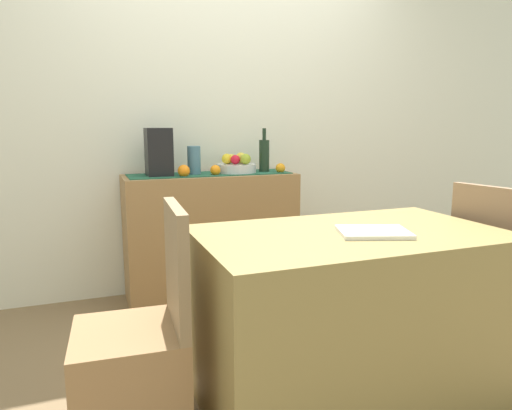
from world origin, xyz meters
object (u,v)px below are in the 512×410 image
(open_book, at_px, (373,232))
(fruit_bowl, at_px, (237,168))
(chair_by_corner, at_px, (502,308))
(chair_near_window, at_px, (136,376))
(wine_bottle, at_px, (264,155))
(dining_table, at_px, (348,314))
(coffee_maker, at_px, (159,152))
(sideboard_console, at_px, (211,236))
(ceramic_vase, at_px, (194,161))

(open_book, bearing_deg, fruit_bowl, 113.79)
(chair_by_corner, bearing_deg, chair_near_window, 179.94)
(wine_bottle, xyz_separation_m, open_book, (-0.09, -1.44, -0.23))
(wine_bottle, relative_size, dining_table, 0.24)
(dining_table, relative_size, chair_near_window, 1.43)
(coffee_maker, xyz_separation_m, chair_by_corner, (1.49, -1.37, -0.74))
(fruit_bowl, height_order, chair_near_window, fruit_bowl)
(sideboard_console, distance_m, wine_bottle, 0.67)
(dining_table, xyz_separation_m, open_book, (0.06, -0.08, 0.38))
(coffee_maker, relative_size, chair_near_window, 0.34)
(chair_by_corner, bearing_deg, open_book, -174.92)
(dining_table, relative_size, open_book, 4.60)
(coffee_maker, xyz_separation_m, dining_table, (0.58, -1.37, -0.64))
(sideboard_console, xyz_separation_m, fruit_bowl, (0.19, 0.00, 0.46))
(fruit_bowl, height_order, ceramic_vase, ceramic_vase)
(sideboard_console, bearing_deg, dining_table, -79.92)
(fruit_bowl, relative_size, dining_table, 0.21)
(fruit_bowl, distance_m, ceramic_vase, 0.30)
(chair_near_window, distance_m, chair_by_corner, 1.81)
(wine_bottle, bearing_deg, sideboard_console, 180.00)
(ceramic_vase, bearing_deg, dining_table, -75.58)
(wine_bottle, bearing_deg, ceramic_vase, 180.00)
(dining_table, distance_m, open_book, 0.39)
(fruit_bowl, relative_size, chair_by_corner, 0.30)
(dining_table, bearing_deg, fruit_bowl, 92.26)
(fruit_bowl, distance_m, wine_bottle, 0.22)
(coffee_maker, bearing_deg, sideboard_console, 0.00)
(fruit_bowl, relative_size, chair_near_window, 0.30)
(chair_near_window, relative_size, chair_by_corner, 1.00)
(coffee_maker, height_order, ceramic_vase, coffee_maker)
(ceramic_vase, bearing_deg, coffee_maker, 180.00)
(sideboard_console, relative_size, dining_table, 0.89)
(coffee_maker, bearing_deg, chair_near_window, -103.40)
(fruit_bowl, relative_size, coffee_maker, 0.87)
(dining_table, bearing_deg, wine_bottle, 83.78)
(sideboard_console, bearing_deg, ceramic_vase, 180.00)
(coffee_maker, relative_size, open_book, 1.11)
(fruit_bowl, height_order, dining_table, fruit_bowl)
(sideboard_console, xyz_separation_m, open_book, (0.30, -1.44, 0.32))
(dining_table, bearing_deg, chair_near_window, -179.94)
(wine_bottle, distance_m, dining_table, 1.50)
(ceramic_vase, distance_m, open_book, 1.51)
(sideboard_console, xyz_separation_m, chair_near_window, (-0.66, -1.37, -0.16))
(coffee_maker, bearing_deg, open_book, -66.14)
(fruit_bowl, distance_m, chair_by_corner, 1.79)
(fruit_bowl, relative_size, wine_bottle, 0.89)
(dining_table, distance_m, chair_near_window, 0.91)
(open_book, bearing_deg, chair_near_window, -165.22)
(coffee_maker, height_order, chair_by_corner, coffee_maker)
(sideboard_console, xyz_separation_m, coffee_maker, (-0.34, 0.00, 0.58))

